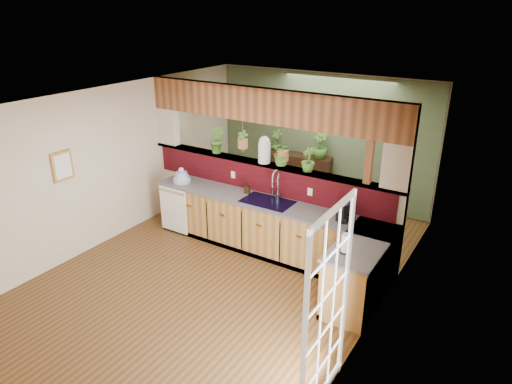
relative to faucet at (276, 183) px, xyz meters
The scene contains 28 objects.
ground 1.66m from the faucet, 105.67° to the right, with size 4.60×7.00×0.01m, color #513419.
ceiling 1.85m from the faucet, 105.67° to the right, with size 4.60×7.00×0.01m, color brown.
wall_back 2.40m from the faucet, 97.59° to the left, with size 4.60×0.02×2.60m, color beige.
wall_left 2.85m from the faucet, 156.70° to the right, with size 0.02×7.00×2.60m, color beige.
wall_right 2.28m from the faucet, 29.59° to the right, with size 0.02×7.00×2.60m, color beige.
pass_through_partition 0.36m from the faucet, 142.36° to the left, with size 4.60×0.21×2.60m.
pass_through_ledge 0.43m from the faucet, 144.77° to the left, with size 4.60×0.21×0.04m, color brown.
header_beam 1.22m from the faucet, 144.77° to the left, with size 4.60×0.15×0.55m, color brown.
sage_backwall 2.38m from the faucet, 97.65° to the left, with size 4.55×0.02×2.55m, color #4E6243.
countertop 0.93m from the faucet, 26.34° to the right, with size 4.14×1.52×0.90m.
dishwasher 1.99m from the faucet, 165.52° to the right, with size 0.58×0.03×0.82m.
navy_sink 0.39m from the faucet, 113.56° to the right, with size 0.82×0.50×0.18m.
french_door 3.12m from the faucet, 51.16° to the right, with size 0.06×1.02×2.16m, color white.
framed_print 3.25m from the faucet, 143.34° to the right, with size 0.04×0.35×0.45m.
faucet is the anchor object (origin of this frame).
dish_stack 1.80m from the faucet, behind, with size 0.31×0.31×0.27m.
soap_dispenser 0.57m from the faucet, behind, with size 0.08×0.09×0.19m, color #352013.
coffee_maker 1.25m from the faucet, ahead, with size 0.15×0.25×0.28m.
paper_towel 1.88m from the faucet, 32.59° to the right, with size 0.13×0.13×0.27m.
glass_jar 0.61m from the faucet, 148.06° to the left, with size 0.20×0.20×0.45m.
ledge_plant_left 1.40m from the faucet, behind, with size 0.27×0.22×0.50m, color #396A24.
ledge_plant_right 0.63m from the faucet, 27.44° to the left, with size 0.21×0.21×0.37m, color #396A24.
hanging_plant_a 1.02m from the faucet, 163.97° to the left, with size 0.20×0.17×0.48m.
hanging_plant_b 0.65m from the faucet, 94.60° to the left, with size 0.41×0.36×0.56m.
shelving_console 2.33m from the faucet, 107.84° to the left, with size 1.38×0.37×0.92m, color black.
shelf_plant_a 2.44m from the faucet, 119.51° to the left, with size 0.24×0.16×0.45m, color #396A24.
shelf_plant_b 2.14m from the faucet, 96.06° to the left, with size 0.30×0.30×0.53m, color #396A24.
floor_plant 1.89m from the faucet, 64.63° to the left, with size 0.60×0.52×0.66m, color #396A24.
Camera 1 is at (3.61, -4.72, 3.79)m, focal length 32.00 mm.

